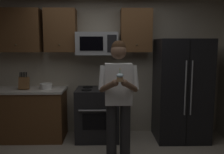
# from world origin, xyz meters

# --- Properties ---
(wall_back) EXTENTS (4.40, 0.10, 2.60)m
(wall_back) POSITION_xyz_m (0.00, 1.75, 1.30)
(wall_back) COLOR #B7AD99
(wall_back) RESTS_ON ground
(oven_range) EXTENTS (0.76, 0.70, 0.93)m
(oven_range) POSITION_xyz_m (-0.15, 1.36, 0.46)
(oven_range) COLOR black
(oven_range) RESTS_ON ground
(microwave) EXTENTS (0.74, 0.41, 0.40)m
(microwave) POSITION_xyz_m (-0.15, 1.48, 1.72)
(microwave) COLOR #9EA0A5
(refrigerator) EXTENTS (0.90, 0.75, 1.80)m
(refrigerator) POSITION_xyz_m (1.35, 1.32, 0.90)
(refrigerator) COLOR black
(refrigerator) RESTS_ON ground
(cabinet_row_upper) EXTENTS (2.78, 0.36, 0.76)m
(cabinet_row_upper) POSITION_xyz_m (-0.72, 1.53, 1.95)
(cabinet_row_upper) COLOR brown
(counter_left) EXTENTS (1.44, 0.66, 0.92)m
(counter_left) POSITION_xyz_m (-1.45, 1.38, 0.46)
(counter_left) COLOR brown
(counter_left) RESTS_ON ground
(knife_block) EXTENTS (0.16, 0.15, 0.32)m
(knife_block) POSITION_xyz_m (-1.43, 1.33, 1.04)
(knife_block) COLOR brown
(knife_block) RESTS_ON counter_left
(bowl_large_white) EXTENTS (0.22, 0.22, 0.10)m
(bowl_large_white) POSITION_xyz_m (-1.06, 1.34, 0.97)
(bowl_large_white) COLOR white
(bowl_large_white) RESTS_ON counter_left
(person) EXTENTS (0.60, 0.48, 1.76)m
(person) POSITION_xyz_m (0.18, 0.47, 1.00)
(person) COLOR #262628
(person) RESTS_ON ground
(cupcake) EXTENTS (0.09, 0.09, 0.17)m
(cupcake) POSITION_xyz_m (0.18, 0.15, 1.29)
(cupcake) COLOR #A87F56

